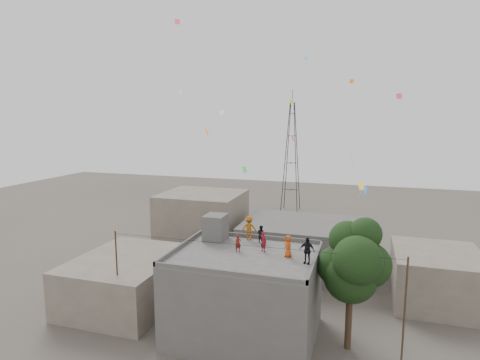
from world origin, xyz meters
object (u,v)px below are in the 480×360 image
(stair_head_box, at_px, (215,227))
(tree, at_px, (354,263))
(person_dark_adult, at_px, (307,251))
(transmission_tower, at_px, (291,157))
(person_red_adult, at_px, (263,242))

(stair_head_box, distance_m, tree, 10.80)
(person_dark_adult, bearing_deg, transmission_tower, 111.66)
(person_red_adult, relative_size, person_dark_adult, 0.83)
(stair_head_box, distance_m, person_dark_adult, 8.19)
(stair_head_box, relative_size, person_dark_adult, 1.13)
(person_red_adult, height_order, person_dark_adult, person_dark_adult)
(person_dark_adult, bearing_deg, stair_head_box, 168.10)
(stair_head_box, height_order, person_red_adult, stair_head_box)
(transmission_tower, bearing_deg, person_dark_adult, -78.27)
(transmission_tower, bearing_deg, person_red_adult, -82.56)
(person_red_adult, bearing_deg, transmission_tower, -51.02)
(stair_head_box, relative_size, person_red_adult, 1.36)
(stair_head_box, xyz_separation_m, person_red_adult, (4.29, -1.60, -0.26))
(tree, xyz_separation_m, person_red_adult, (-6.28, 0.40, 0.74))
(person_red_adult, xyz_separation_m, person_dark_adult, (3.31, -1.44, 0.15))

